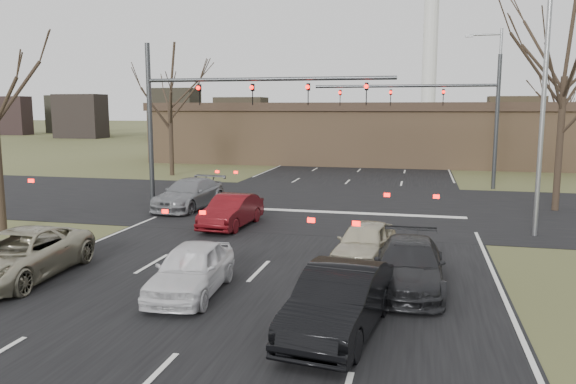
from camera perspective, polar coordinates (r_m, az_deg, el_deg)
name	(u,v)px	position (r m, az deg, el deg)	size (l,w,h in m)	color
ground	(225,306)	(14.36, -6.38, -11.40)	(360.00, 360.00, 0.00)	#484A27
road_main	(383,146)	(73.00, 9.66, 4.63)	(14.00, 300.00, 0.02)	black
road_cross	(325,205)	(28.49, 3.78, -1.29)	(200.00, 14.00, 0.02)	black
building	(391,133)	(50.81, 10.38, 5.93)	(42.40, 10.40, 5.30)	#8A694A
mast_arm_near	(212,104)	(27.51, -7.76, 8.88)	(12.12, 0.24, 8.00)	#383A3D
mast_arm_far	(448,105)	(35.73, 15.99, 8.46)	(11.12, 0.24, 8.00)	#383A3D
streetlight_right_near	(539,89)	(23.09, 24.15, 9.56)	(2.34, 0.25, 10.00)	gray
streetlight_right_far	(495,97)	(39.98, 20.31, 9.05)	(2.34, 0.25, 10.00)	gray
tree_right_near	(569,19)	(29.67, 26.62, 15.46)	(6.90, 6.90, 11.50)	black
tree_left_far	(169,73)	(41.67, -12.00, 11.77)	(5.70, 5.70, 9.50)	black
tree_right_far	(561,80)	(48.86, 25.98, 10.15)	(5.40, 5.40, 9.00)	black
car_silver_suv	(19,255)	(17.92, -25.67, -5.80)	(2.34, 5.06, 1.41)	#A19C82
car_white_sedan	(191,269)	(15.16, -9.80, -7.72)	(1.59, 3.95, 1.34)	white
car_black_hatch	(339,301)	(12.45, 5.21, -10.97)	(1.56, 4.46, 1.47)	black
car_charcoal_sedan	(409,265)	(15.68, 12.21, -7.28)	(1.85, 4.55, 1.32)	black
car_grey_ahead	(189,194)	(27.76, -10.00, -0.20)	(2.01, 4.95, 1.44)	gray
car_red_ahead	(231,211)	(23.24, -5.77, -1.95)	(1.41, 4.03, 1.33)	#590C11
car_silver_ahead	(365,242)	(18.01, 7.82, -5.10)	(1.55, 3.86, 1.31)	beige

